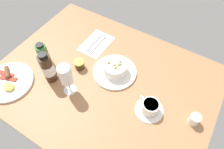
# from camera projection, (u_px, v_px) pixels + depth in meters

# --- Properties ---
(ground_plane) EXTENTS (1.10, 0.84, 0.03)m
(ground_plane) POSITION_uv_depth(u_px,v_px,m) (104.00, 81.00, 1.03)
(ground_plane) COLOR #A8754C
(porridge_bowl) EXTENTS (0.23, 0.23, 0.08)m
(porridge_bowl) POSITION_uv_depth(u_px,v_px,m) (115.00, 69.00, 1.02)
(porridge_bowl) COLOR white
(porridge_bowl) RESTS_ON ground_plane
(cutlery_setting) EXTENTS (0.14, 0.20, 0.01)m
(cutlery_setting) POSITION_uv_depth(u_px,v_px,m) (96.00, 44.00, 1.16)
(cutlery_setting) COLOR white
(cutlery_setting) RESTS_ON ground_plane
(coffee_cup) EXTENTS (0.13, 0.13, 0.06)m
(coffee_cup) POSITION_uv_depth(u_px,v_px,m) (150.00, 107.00, 0.89)
(coffee_cup) COLOR white
(coffee_cup) RESTS_ON ground_plane
(creamer_jug) EXTENTS (0.05, 0.06, 0.06)m
(creamer_jug) POSITION_uv_depth(u_px,v_px,m) (194.00, 119.00, 0.86)
(creamer_jug) COLOR white
(creamer_jug) RESTS_ON ground_plane
(wine_glass) EXTENTS (0.06, 0.06, 0.18)m
(wine_glass) POSITION_uv_depth(u_px,v_px,m) (66.00, 76.00, 0.88)
(wine_glass) COLOR white
(wine_glass) RESTS_ON ground_plane
(jam_jar) EXTENTS (0.05, 0.05, 0.05)m
(jam_jar) POSITION_uv_depth(u_px,v_px,m) (80.00, 64.00, 1.04)
(jam_jar) COLOR #3C2F10
(jam_jar) RESTS_ON ground_plane
(sauce_bottle_brown) EXTENTS (0.06, 0.06, 0.19)m
(sauce_bottle_brown) POSITION_uv_depth(u_px,v_px,m) (48.00, 68.00, 0.95)
(sauce_bottle_brown) COLOR #382314
(sauce_bottle_brown) RESTS_ON ground_plane
(sauce_bottle_green) EXTENTS (0.06, 0.06, 0.14)m
(sauce_bottle_green) POSITION_uv_depth(u_px,v_px,m) (43.00, 54.00, 1.03)
(sauce_bottle_green) COLOR #337233
(sauce_bottle_green) RESTS_ON ground_plane
(breakfast_plate) EXTENTS (0.24, 0.24, 0.04)m
(breakfast_plate) POSITION_uv_depth(u_px,v_px,m) (9.00, 82.00, 1.00)
(breakfast_plate) COLOR white
(breakfast_plate) RESTS_ON ground_plane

